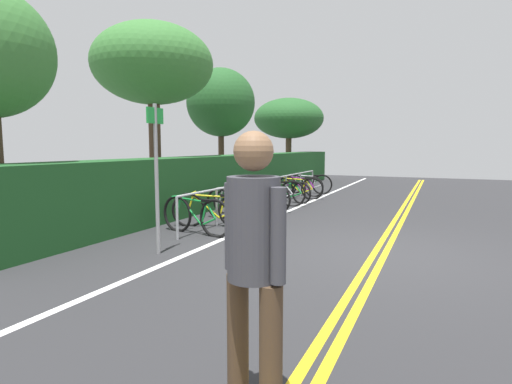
% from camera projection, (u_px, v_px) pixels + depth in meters
% --- Properties ---
extents(ground_plane, '(34.25, 13.40, 0.05)m').
position_uv_depth(ground_plane, '(380.00, 254.00, 6.52)').
color(ground_plane, '#2B2B2D').
extents(centre_line_yellow_inner, '(30.82, 0.10, 0.00)m').
position_uv_depth(centre_line_yellow_inner, '(386.00, 253.00, 6.49)').
color(centre_line_yellow_inner, gold).
rests_on(centre_line_yellow_inner, ground_plane).
extents(centre_line_yellow_outer, '(30.82, 0.10, 0.00)m').
position_uv_depth(centre_line_yellow_outer, '(375.00, 252.00, 6.55)').
color(centre_line_yellow_outer, gold).
rests_on(centre_line_yellow_outer, ground_plane).
extents(bike_lane_stripe_white, '(30.82, 0.12, 0.00)m').
position_uv_depth(bike_lane_stripe_white, '(228.00, 237.00, 7.63)').
color(bike_lane_stripe_white, white).
rests_on(bike_lane_stripe_white, ground_plane).
extents(bike_rack, '(8.62, 0.05, 0.80)m').
position_uv_depth(bike_rack, '(268.00, 186.00, 11.26)').
color(bike_rack, '#9EA0A5').
rests_on(bike_rack, ground_plane).
extents(bicycle_0, '(0.47, 1.70, 0.76)m').
position_uv_depth(bicycle_0, '(196.00, 216.00, 7.86)').
color(bicycle_0, black).
rests_on(bicycle_0, ground_plane).
extents(bicycle_1, '(0.66, 1.66, 0.75)m').
position_uv_depth(bicycle_1, '(212.00, 210.00, 8.60)').
color(bicycle_1, black).
rests_on(bicycle_1, ground_plane).
extents(bicycle_2, '(0.46, 1.77, 0.77)m').
position_uv_depth(bicycle_2, '(237.00, 205.00, 9.34)').
color(bicycle_2, black).
rests_on(bicycle_2, ground_plane).
extents(bicycle_3, '(0.66, 1.67, 0.68)m').
position_uv_depth(bicycle_3, '(248.00, 201.00, 10.21)').
color(bicycle_3, black).
rests_on(bicycle_3, ground_plane).
extents(bicycle_4, '(0.63, 1.67, 0.72)m').
position_uv_depth(bicycle_4, '(264.00, 197.00, 10.91)').
color(bicycle_4, black).
rests_on(bicycle_4, ground_plane).
extents(bicycle_5, '(0.47, 1.82, 0.77)m').
position_uv_depth(bicycle_5, '(274.00, 193.00, 11.63)').
color(bicycle_5, black).
rests_on(bicycle_5, ground_plane).
extents(bicycle_6, '(0.58, 1.70, 0.68)m').
position_uv_depth(bicycle_6, '(286.00, 191.00, 12.42)').
color(bicycle_6, black).
rests_on(bicycle_6, ground_plane).
extents(bicycle_7, '(0.46, 1.67, 0.74)m').
position_uv_depth(bicycle_7, '(297.00, 188.00, 13.16)').
color(bicycle_7, black).
rests_on(bicycle_7, ground_plane).
extents(bicycle_8, '(0.46, 1.66, 0.72)m').
position_uv_depth(bicycle_8, '(301.00, 186.00, 13.99)').
color(bicycle_8, black).
rests_on(bicycle_8, ground_plane).
extents(bicycle_9, '(0.49, 1.69, 0.73)m').
position_uv_depth(bicycle_9, '(308.00, 184.00, 14.68)').
color(bicycle_9, black).
rests_on(bicycle_9, ground_plane).
extents(pedestrian, '(0.32, 0.46, 1.77)m').
position_uv_depth(pedestrian, '(254.00, 255.00, 2.47)').
color(pedestrian, '#4C3826').
rests_on(pedestrian, ground_plane).
extents(sign_post_near, '(0.36, 0.06, 2.32)m').
position_uv_depth(sign_post_near, '(156.00, 165.00, 6.30)').
color(sign_post_near, gray).
rests_on(sign_post_near, ground_plane).
extents(hedge_backdrop, '(17.57, 1.03, 1.40)m').
position_uv_depth(hedge_backdrop, '(240.00, 177.00, 13.26)').
color(hedge_backdrop, '#1C4C21').
rests_on(hedge_backdrop, ground_plane).
extents(tree_mid, '(3.29, 3.29, 5.00)m').
position_uv_depth(tree_mid, '(153.00, 65.00, 11.24)').
color(tree_mid, '#473323').
rests_on(tree_mid, ground_plane).
extents(tree_far_right, '(2.53, 2.53, 4.54)m').
position_uv_depth(tree_far_right, '(221.00, 103.00, 15.24)').
color(tree_far_right, '#473323').
rests_on(tree_far_right, ground_plane).
extents(tree_extra, '(3.36, 3.36, 3.99)m').
position_uv_depth(tree_extra, '(289.00, 119.00, 19.94)').
color(tree_extra, brown).
rests_on(tree_extra, ground_plane).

